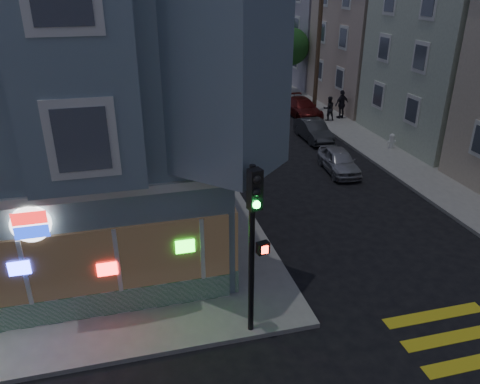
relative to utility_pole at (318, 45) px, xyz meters
name	(u,v)px	position (x,y,z in m)	size (l,w,h in m)	color
sidewalk_ne	(450,105)	(11.00, -1.00, -4.72)	(24.00, 42.00, 0.15)	gray
row_house_c	(405,42)	(7.50, 1.00, -0.15)	(12.00, 8.60, 9.00)	tan
row_house_d	(351,22)	(7.50, 10.00, 0.60)	(12.00, 8.60, 10.50)	gray
utility_pole	(318,45)	(0.00, 0.00, 0.00)	(2.20, 0.30, 9.00)	#4C3826
street_tree_near	(291,47)	(0.20, 6.00, -0.86)	(3.00, 3.00, 5.30)	#4C3826
street_tree_far	(262,36)	(0.20, 14.00, -0.86)	(3.00, 3.00, 5.30)	#4C3826
pedestrian_a	(329,108)	(-0.10, -2.73, -3.82)	(0.80, 0.62, 1.65)	black
pedestrian_b	(342,104)	(1.00, -2.40, -3.67)	(1.14, 0.47, 1.94)	#232129
parked_car_a	(339,161)	(-3.36, -11.24, -4.20)	(1.42, 3.52, 1.20)	#A6A7AD
parked_car_b	(313,130)	(-2.60, -6.04, -4.18)	(1.30, 3.72, 1.23)	#333538
parked_car_c	(302,108)	(-1.30, -0.84, -4.16)	(1.80, 4.42, 1.28)	maroon
parked_car_d	(254,93)	(-3.40, 4.36, -4.11)	(2.26, 4.91, 1.36)	#9DA1A7
traffic_signal	(254,226)	(-10.96, -21.82, -1.31)	(0.61, 0.55, 4.93)	black
fire_hydrant	(392,140)	(1.00, -9.00, -4.19)	(0.50, 0.29, 0.86)	white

